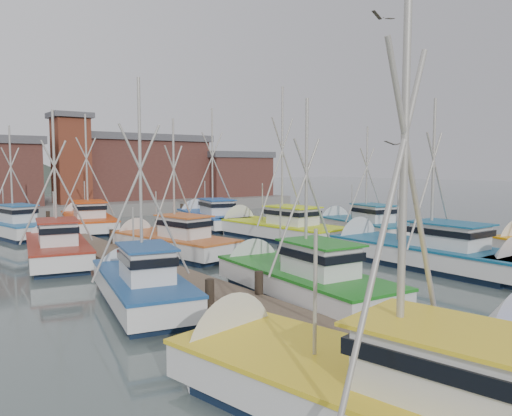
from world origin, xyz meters
TOP-DOWN VIEW (x-y plane):
  - ground at (0.00, 0.00)m, footprint 260.00×260.00m
  - dock_left at (-7.00, 4.04)m, footprint 2.30×46.00m
  - dock_right at (7.00, 4.04)m, footprint 2.30×46.00m
  - quay at (0.00, 37.00)m, footprint 44.00×16.00m
  - shed_center at (6.00, 37.00)m, footprint 14.84×9.54m
  - shed_right at (17.00, 34.00)m, footprint 8.48×6.36m
  - lookout_tower at (-2.00, 33.00)m, footprint 3.60×3.60m
  - boat_2 at (-9.36, -9.61)m, footprint 4.72×9.99m
  - boat_4 at (-4.29, -1.92)m, footprint 3.42×8.85m
  - boat_5 at (4.33, -1.03)m, footprint 3.71×10.35m
  - boat_6 at (-9.28, 0.67)m, footprint 3.79×7.96m
  - boat_8 at (-4.12, 8.82)m, footprint 4.16×8.96m
  - boat_9 at (4.20, 9.94)m, footprint 4.34×10.36m
  - boat_10 at (-9.47, 10.51)m, footprint 4.26×9.03m
  - boat_11 at (9.96, 7.59)m, footprint 4.41×9.11m
  - boat_12 at (-4.16, 22.11)m, footprint 5.07×10.51m
  - boat_13 at (4.33, 18.28)m, footprint 4.82×10.05m
  - boat_14 at (-9.64, 21.47)m, footprint 4.04×8.75m
  - gull_near at (-0.07, -2.33)m, footprint 1.55×0.66m
  - gull_far at (3.56, -0.22)m, footprint 1.54×0.61m

SIDE VIEW (x-z plane):
  - ground at x=0.00m, z-range 0.00..0.00m
  - dock_left at x=-7.00m, z-range -0.54..0.96m
  - dock_right at x=7.00m, z-range -0.54..0.96m
  - quay at x=0.00m, z-range 0.00..1.20m
  - boat_4 at x=-4.29m, z-range -3.28..4.64m
  - boat_8 at x=-4.12m, z-range -3.33..4.69m
  - boat_11 at x=9.96m, z-range -3.41..4.77m
  - boat_5 at x=4.33m, z-range -3.79..5.15m
  - boat_14 at x=-9.64m, z-range -3.40..4.76m
  - boat_10 at x=-9.47m, z-range -3.45..4.81m
  - boat_6 at x=-9.28m, z-range -3.48..4.84m
  - boat_12 at x=-4.16m, z-range -4.08..5.45m
  - boat_13 at x=4.33m, z-range -4.37..5.74m
  - boat_2 at x=-9.36m, z-range -4.06..5.43m
  - boat_9 at x=4.20m, z-range -4.72..6.09m
  - shed_right at x=17.00m, z-range 1.24..6.44m
  - shed_center at x=6.00m, z-range 1.24..8.14m
  - lookout_tower at x=-2.00m, z-range 1.30..9.80m
  - gull_far at x=3.56m, z-range 5.78..6.02m
  - gull_near at x=-0.07m, z-range 10.60..10.84m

